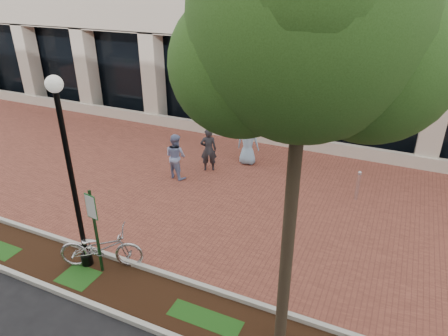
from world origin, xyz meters
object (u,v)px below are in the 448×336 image
at_px(locked_bicycle, 101,248).
at_px(pedestrian_left, 209,150).
at_px(pedestrian_mid, 176,156).
at_px(bollard, 358,185).
at_px(pedestrian_right, 248,143).
at_px(lamppost, 70,169).
at_px(street_tree, 309,40).
at_px(parking_sign, 94,221).

xyz_separation_m(locked_bicycle, pedestrian_left, (-0.05, 5.91, 0.28)).
height_order(locked_bicycle, pedestrian_mid, pedestrian_mid).
distance_m(pedestrian_mid, bollard, 6.13).
bearing_deg(pedestrian_right, pedestrian_mid, 42.66).
distance_m(locked_bicycle, pedestrian_right, 7.12).
relative_size(lamppost, bollard, 4.66).
bearing_deg(pedestrian_right, pedestrian_left, 40.25).
bearing_deg(pedestrian_left, street_tree, 99.63).
relative_size(locked_bicycle, pedestrian_left, 1.26).
bearing_deg(parking_sign, lamppost, -178.25).
height_order(street_tree, pedestrian_mid, street_tree).
relative_size(locked_bicycle, bollard, 2.02).
bearing_deg(locked_bicycle, pedestrian_left, -24.02).
bearing_deg(pedestrian_right, locked_bicycle, 75.62).
distance_m(pedestrian_mid, pedestrian_right, 2.82).
xyz_separation_m(parking_sign, lamppost, (-0.50, 0.06, 1.21)).
distance_m(parking_sign, pedestrian_left, 6.13).
bearing_deg(parking_sign, pedestrian_right, 91.07).
distance_m(parking_sign, locked_bicycle, 0.93).
height_order(lamppost, locked_bicycle, lamppost).
bearing_deg(pedestrian_mid, pedestrian_left, -115.08).
bearing_deg(pedestrian_right, lamppost, 72.68).
distance_m(lamppost, street_tree, 5.98).
height_order(parking_sign, lamppost, lamppost).
bearing_deg(parking_sign, locked_bicycle, 126.95).
bearing_deg(lamppost, pedestrian_left, 86.65).
bearing_deg(street_tree, pedestrian_mid, 136.06).
bearing_deg(pedestrian_mid, parking_sign, 113.59).
xyz_separation_m(street_tree, pedestrian_right, (-3.69, 7.47, -4.88)).
bearing_deg(parking_sign, bollard, 58.76).
xyz_separation_m(lamppost, pedestrian_mid, (-0.43, 5.05, -1.84)).
height_order(lamppost, street_tree, street_tree).
distance_m(parking_sign, pedestrian_right, 7.31).
height_order(parking_sign, pedestrian_right, parking_sign).
distance_m(locked_bicycle, pedestrian_mid, 5.00).
bearing_deg(pedestrian_left, locked_bicycle, 63.09).
bearing_deg(street_tree, locked_bicycle, 174.77).
bearing_deg(pedestrian_left, bollard, 153.24).
xyz_separation_m(locked_bicycle, pedestrian_right, (1.04, 7.04, 0.31)).
bearing_deg(bollard, pedestrian_mid, -170.21).
xyz_separation_m(lamppost, bollard, (5.60, 6.09, -2.14)).
bearing_deg(bollard, street_tree, -94.28).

